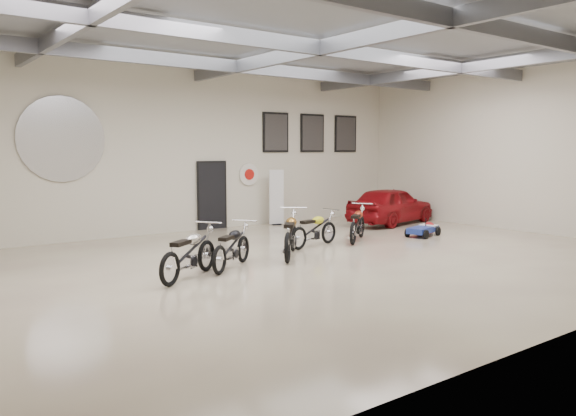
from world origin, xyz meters
TOP-DOWN VIEW (x-y plane):
  - floor at (0.00, 0.00)m, footprint 16.00×12.00m
  - ceiling at (0.00, 0.00)m, footprint 16.00×12.00m
  - back_wall at (0.00, 6.00)m, footprint 16.00×0.02m
  - right_wall at (8.00, 0.00)m, footprint 0.02×12.00m
  - ceiling_beams at (0.00, 0.00)m, footprint 15.80×11.80m
  - door at (0.50, 5.95)m, footprint 0.92×0.08m
  - logo_plaque at (-4.00, 5.95)m, footprint 2.30×0.06m
  - poster_left at (3.00, 5.96)m, footprint 1.05×0.08m
  - poster_mid at (4.60, 5.96)m, footprint 1.05×0.08m
  - poster_right at (6.20, 5.96)m, footprint 1.05×0.08m
  - oil_sign at (1.90, 5.95)m, footprint 0.72×0.10m
  - banner_stand at (2.70, 5.50)m, footprint 0.54×0.32m
  - motorcycle_silver at (-3.22, 0.11)m, footprint 2.02×1.63m
  - motorcycle_black at (-2.06, 0.43)m, footprint 1.84×1.56m
  - motorcycle_gold at (-0.29, 0.71)m, footprint 1.92×2.04m
  - motorcycle_yellow at (1.05, 1.47)m, footprint 1.90×0.96m
  - motorcycle_red at (2.56, 1.44)m, footprint 1.90×1.63m
  - go_kart at (4.82, 0.95)m, footprint 1.56×0.99m
  - vintage_car at (6.00, 3.42)m, footprint 2.23×3.94m

SIDE VIEW (x-z plane):
  - floor at x=0.00m, z-range -0.01..0.01m
  - go_kart at x=4.82m, z-range 0.00..0.52m
  - motorcycle_yellow at x=1.05m, z-range 0.00..0.94m
  - motorcycle_black at x=-2.06m, z-range 0.00..0.97m
  - motorcycle_red at x=2.56m, z-range 0.00..1.00m
  - motorcycle_silver at x=-3.22m, z-range 0.00..1.05m
  - motorcycle_gold at x=-0.29m, z-range 0.00..1.11m
  - vintage_car at x=6.00m, z-range 0.00..1.27m
  - banner_stand at x=2.70m, z-range 0.00..1.86m
  - door at x=0.50m, z-range 0.00..2.10m
  - oil_sign at x=1.90m, z-range 1.34..2.06m
  - back_wall at x=0.00m, z-range 0.00..5.00m
  - right_wall at x=8.00m, z-range 0.00..5.00m
  - logo_plaque at x=-4.00m, z-range 2.22..3.38m
  - poster_left at x=3.00m, z-range 2.42..3.78m
  - poster_mid at x=4.60m, z-range 2.42..3.78m
  - poster_right at x=6.20m, z-range 2.42..3.78m
  - ceiling_beams at x=0.00m, z-range 4.59..4.91m
  - ceiling at x=0.00m, z-range 5.00..5.00m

